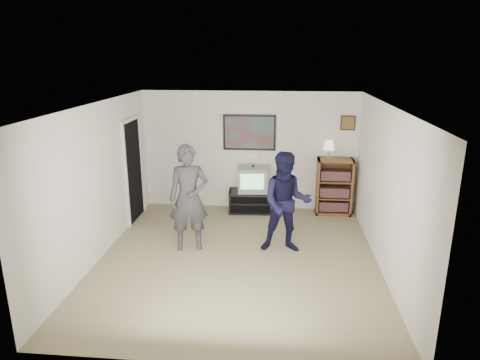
% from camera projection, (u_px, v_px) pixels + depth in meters
% --- Properties ---
extents(room_shell, '(4.51, 5.00, 2.51)m').
position_uv_depth(room_shell, '(240.00, 180.00, 6.97)').
color(room_shell, '#796D4D').
rests_on(room_shell, ground).
extents(media_stand, '(0.94, 0.56, 0.46)m').
position_uv_depth(media_stand, '(251.00, 201.00, 9.05)').
color(media_stand, black).
rests_on(media_stand, room_shell).
extents(crt_television, '(0.65, 0.56, 0.52)m').
position_uv_depth(crt_television, '(253.00, 179.00, 8.91)').
color(crt_television, gray).
rests_on(crt_television, media_stand).
extents(bookshelf, '(0.71, 0.41, 1.17)m').
position_uv_depth(bookshelf, '(334.00, 186.00, 8.84)').
color(bookshelf, brown).
rests_on(bookshelf, room_shell).
extents(table_lamp, '(0.24, 0.24, 0.38)m').
position_uv_depth(table_lamp, '(329.00, 150.00, 8.63)').
color(table_lamp, '#FFEDC1').
rests_on(table_lamp, bookshelf).
extents(person_tall, '(0.74, 0.56, 1.81)m').
position_uv_depth(person_tall, '(189.00, 198.00, 7.15)').
color(person_tall, '#363639').
rests_on(person_tall, room_shell).
extents(person_short, '(0.86, 0.68, 1.72)m').
position_uv_depth(person_short, '(286.00, 203.00, 7.07)').
color(person_short, black).
rests_on(person_short, room_shell).
extents(controller_left, '(0.09, 0.13, 0.04)m').
position_uv_depth(controller_left, '(190.00, 172.00, 7.23)').
color(controller_left, white).
rests_on(controller_left, person_tall).
extents(controller_right, '(0.06, 0.13, 0.04)m').
position_uv_depth(controller_right, '(284.00, 187.00, 7.22)').
color(controller_right, white).
rests_on(controller_right, person_short).
extents(poster, '(1.10, 0.03, 0.75)m').
position_uv_depth(poster, '(249.00, 133.00, 8.89)').
color(poster, black).
rests_on(poster, room_shell).
extents(air_vent, '(0.28, 0.02, 0.14)m').
position_uv_depth(air_vent, '(223.00, 118.00, 8.86)').
color(air_vent, white).
rests_on(air_vent, room_shell).
extents(small_picture, '(0.30, 0.03, 0.30)m').
position_uv_depth(small_picture, '(348.00, 123.00, 8.65)').
color(small_picture, '#311D0F').
rests_on(small_picture, room_shell).
extents(doorway, '(0.03, 0.85, 2.00)m').
position_uv_depth(doorway, '(133.00, 171.00, 8.44)').
color(doorway, black).
rests_on(doorway, room_shell).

